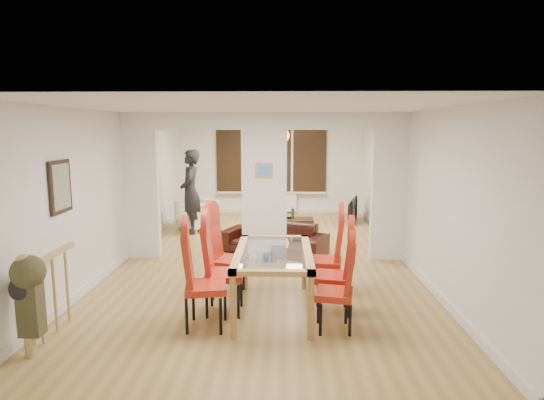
{
  "coord_description": "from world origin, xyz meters",
  "views": [
    {
      "loc": [
        0.35,
        -8.0,
        2.32
      ],
      "look_at": [
        0.12,
        0.6,
        0.97
      ],
      "focal_mm": 30.0,
      "sensor_mm": 36.0,
      "label": 1
    }
  ],
  "objects_px": {
    "dining_chair_lc": "(228,254)",
    "dining_chair_ra": "(334,287)",
    "coffee_table": "(292,223)",
    "dining_chair_rc": "(324,255)",
    "dining_chair_rb": "(333,271)",
    "bowl": "(288,217)",
    "television": "(349,210)",
    "dining_chair_la": "(206,279)",
    "dining_chair_lb": "(224,268)",
    "bottle": "(293,213)",
    "dining_table": "(274,281)",
    "person": "(191,192)",
    "armchair": "(197,215)",
    "sofa": "(274,238)"
  },
  "relations": [
    {
      "from": "dining_chair_lc",
      "to": "dining_chair_ra",
      "type": "bearing_deg",
      "value": -24.27
    },
    {
      "from": "coffee_table",
      "to": "dining_chair_rc",
      "type": "bearing_deg",
      "value": -84.95
    },
    {
      "from": "dining_chair_rb",
      "to": "bowl",
      "type": "height_order",
      "value": "dining_chair_rb"
    },
    {
      "from": "television",
      "to": "coffee_table",
      "type": "height_order",
      "value": "television"
    },
    {
      "from": "dining_chair_la",
      "to": "dining_chair_rb",
      "type": "xyz_separation_m",
      "value": [
        1.54,
        0.48,
        -0.04
      ]
    },
    {
      "from": "dining_chair_lb",
      "to": "bottle",
      "type": "bearing_deg",
      "value": 75.66
    },
    {
      "from": "dining_table",
      "to": "dining_chair_ra",
      "type": "distance_m",
      "value": 0.9
    },
    {
      "from": "dining_chair_la",
      "to": "dining_chair_lc",
      "type": "xyz_separation_m",
      "value": [
        0.13,
        1.06,
        0.0
      ]
    },
    {
      "from": "dining_chair_ra",
      "to": "bottle",
      "type": "relative_size",
      "value": 3.79
    },
    {
      "from": "dining_table",
      "to": "television",
      "type": "bearing_deg",
      "value": 72.66
    },
    {
      "from": "dining_chair_lc",
      "to": "person",
      "type": "distance_m",
      "value": 4.04
    },
    {
      "from": "bottle",
      "to": "dining_table",
      "type": "bearing_deg",
      "value": -93.97
    },
    {
      "from": "television",
      "to": "coffee_table",
      "type": "distance_m",
      "value": 1.68
    },
    {
      "from": "bowl",
      "to": "armchair",
      "type": "bearing_deg",
      "value": -174.47
    },
    {
      "from": "dining_chair_rc",
      "to": "coffee_table",
      "type": "height_order",
      "value": "dining_chair_rc"
    },
    {
      "from": "dining_chair_rb",
      "to": "armchair",
      "type": "relative_size",
      "value": 1.45
    },
    {
      "from": "dining_chair_rc",
      "to": "bowl",
      "type": "distance_m",
      "value": 4.41
    },
    {
      "from": "armchair",
      "to": "bowl",
      "type": "xyz_separation_m",
      "value": [
        2.13,
        0.21,
        -0.08
      ]
    },
    {
      "from": "dining_chair_rc",
      "to": "dining_chair_rb",
      "type": "bearing_deg",
      "value": -76.85
    },
    {
      "from": "dining_chair_la",
      "to": "bowl",
      "type": "bearing_deg",
      "value": 70.2
    },
    {
      "from": "person",
      "to": "television",
      "type": "height_order",
      "value": "person"
    },
    {
      "from": "dining_chair_ra",
      "to": "bottle",
      "type": "distance_m",
      "value": 5.38
    },
    {
      "from": "dining_chair_lc",
      "to": "dining_chair_la",
      "type": "bearing_deg",
      "value": -82.63
    },
    {
      "from": "dining_table",
      "to": "dining_chair_la",
      "type": "relative_size",
      "value": 1.46
    },
    {
      "from": "dining_chair_rc",
      "to": "person",
      "type": "distance_m",
      "value": 4.63
    },
    {
      "from": "dining_chair_la",
      "to": "television",
      "type": "height_order",
      "value": "dining_chair_la"
    },
    {
      "from": "dining_chair_la",
      "to": "coffee_table",
      "type": "xyz_separation_m",
      "value": [
        1.09,
        5.41,
        -0.47
      ]
    },
    {
      "from": "bottle",
      "to": "dining_chair_rb",
      "type": "bearing_deg",
      "value": -85.03
    },
    {
      "from": "dining_chair_lb",
      "to": "coffee_table",
      "type": "relative_size",
      "value": 1.16
    },
    {
      "from": "dining_table",
      "to": "coffee_table",
      "type": "xyz_separation_m",
      "value": [
        0.31,
        4.9,
        -0.28
      ]
    },
    {
      "from": "dining_chair_rc",
      "to": "television",
      "type": "xyz_separation_m",
      "value": [
        1.08,
        5.12,
        -0.28
      ]
    },
    {
      "from": "sofa",
      "to": "coffee_table",
      "type": "distance_m",
      "value": 2.2
    },
    {
      "from": "armchair",
      "to": "bowl",
      "type": "relative_size",
      "value": 3.33
    },
    {
      "from": "dining_table",
      "to": "dining_chair_lb",
      "type": "bearing_deg",
      "value": -174.0
    },
    {
      "from": "dining_chair_rb",
      "to": "bowl",
      "type": "bearing_deg",
      "value": 106.52
    },
    {
      "from": "dining_chair_lc",
      "to": "dining_table",
      "type": "bearing_deg",
      "value": -26.0
    },
    {
      "from": "dining_chair_lb",
      "to": "bowl",
      "type": "height_order",
      "value": "dining_chair_lb"
    },
    {
      "from": "coffee_table",
      "to": "person",
      "type": "bearing_deg",
      "value": -166.71
    },
    {
      "from": "dining_chair_lc",
      "to": "person",
      "type": "xyz_separation_m",
      "value": [
        -1.3,
        3.81,
        0.35
      ]
    },
    {
      "from": "person",
      "to": "dining_chair_lb",
      "type": "bearing_deg",
      "value": 10.05
    },
    {
      "from": "armchair",
      "to": "person",
      "type": "bearing_deg",
      "value": -56.75
    },
    {
      "from": "dining_chair_lb",
      "to": "sofa",
      "type": "relative_size",
      "value": 0.6
    },
    {
      "from": "television",
      "to": "bowl",
      "type": "bearing_deg",
      "value": 131.55
    },
    {
      "from": "bottle",
      "to": "sofa",
      "type": "bearing_deg",
      "value": -100.59
    },
    {
      "from": "dining_chair_la",
      "to": "dining_chair_lb",
      "type": "xyz_separation_m",
      "value": [
        0.16,
        0.45,
        0.0
      ]
    },
    {
      "from": "sofa",
      "to": "dining_table",
      "type": "bearing_deg",
      "value": -64.68
    },
    {
      "from": "dining_chair_ra",
      "to": "sofa",
      "type": "relative_size",
      "value": 0.53
    },
    {
      "from": "dining_chair_rb",
      "to": "bottle",
      "type": "height_order",
      "value": "dining_chair_rb"
    },
    {
      "from": "person",
      "to": "coffee_table",
      "type": "xyz_separation_m",
      "value": [
        2.26,
        0.53,
        -0.82
      ]
    },
    {
      "from": "dining_chair_lc",
      "to": "dining_chair_rc",
      "type": "distance_m",
      "value": 1.34
    }
  ]
}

